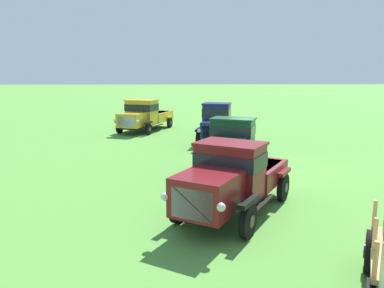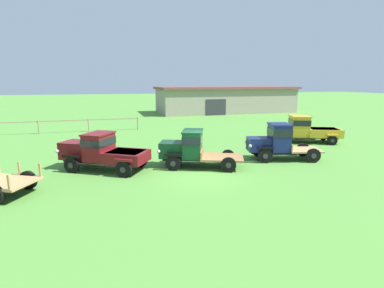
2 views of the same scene
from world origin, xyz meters
TOP-DOWN VIEW (x-y plane):
  - ground_plane at (0.00, 0.00)m, footprint 240.00×240.00m
  - vintage_truck_second_in_line at (-5.09, 2.11)m, footprint 5.18×4.11m
  - vintage_truck_midrow_center at (-0.11, 1.32)m, footprint 5.16×3.56m
  - vintage_truck_far_side at (5.58, 1.32)m, footprint 4.92×2.82m
  - vintage_truck_back_of_row at (10.86, 5.73)m, footprint 5.82×3.87m

SIDE VIEW (x-z plane):
  - ground_plane at x=0.00m, z-range 0.00..0.00m
  - vintage_truck_second_in_line at x=-5.09m, z-range 0.03..2.15m
  - vintage_truck_back_of_row at x=10.86m, z-range -0.01..2.19m
  - vintage_truck_midrow_center at x=-0.11m, z-range 0.03..2.19m
  - vintage_truck_far_side at x=5.58m, z-range 0.04..2.37m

